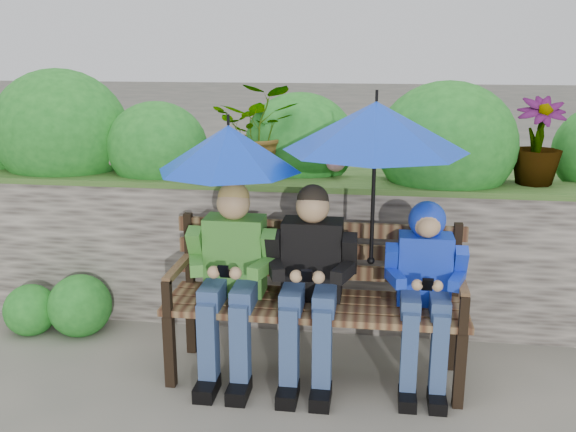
# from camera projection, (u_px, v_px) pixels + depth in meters

# --- Properties ---
(ground) EXTENTS (60.00, 60.00, 0.00)m
(ground) POSITION_uv_depth(u_px,v_px,m) (286.00, 369.00, 3.94)
(ground) COLOR #54554B
(ground) RESTS_ON ground
(garden_backdrop) EXTENTS (8.00, 2.83, 1.80)m
(garden_backdrop) POSITION_uv_depth(u_px,v_px,m) (310.00, 211.00, 5.34)
(garden_backdrop) COLOR #433D38
(garden_backdrop) RESTS_ON ground
(park_bench) EXTENTS (1.75, 0.51, 0.92)m
(park_bench) POSITION_uv_depth(u_px,v_px,m) (316.00, 290.00, 3.80)
(park_bench) COLOR black
(park_bench) RESTS_ON ground
(boy_left) EXTENTS (0.53, 0.61, 1.17)m
(boy_left) POSITION_uv_depth(u_px,v_px,m) (232.00, 271.00, 3.75)
(boy_left) COLOR #368628
(boy_left) RESTS_ON ground
(boy_middle) EXTENTS (0.52, 0.60, 1.16)m
(boy_middle) POSITION_uv_depth(u_px,v_px,m) (311.00, 275.00, 3.69)
(boy_middle) COLOR black
(boy_middle) RESTS_ON ground
(boy_right) EXTENTS (0.46, 0.55, 1.08)m
(boy_right) POSITION_uv_depth(u_px,v_px,m) (425.00, 279.00, 3.62)
(boy_right) COLOR #2233BC
(boy_right) RESTS_ON ground
(umbrella_left) EXTENTS (0.83, 0.83, 0.86)m
(umbrella_left) POSITION_uv_depth(u_px,v_px,m) (229.00, 148.00, 3.63)
(umbrella_left) COLOR #0B36C3
(umbrella_left) RESTS_ON ground
(umbrella_right) EXTENTS (1.02, 1.02, 0.98)m
(umbrella_right) POSITION_uv_depth(u_px,v_px,m) (376.00, 127.00, 3.47)
(umbrella_right) COLOR #0B36C3
(umbrella_right) RESTS_ON ground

